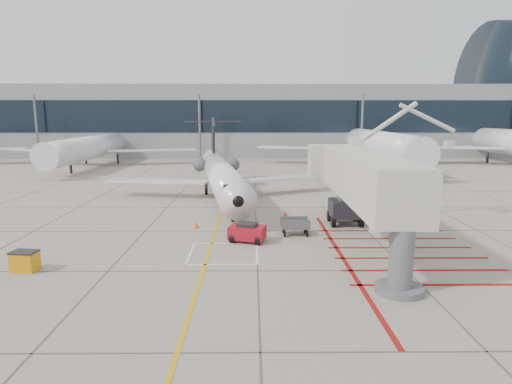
{
  "coord_description": "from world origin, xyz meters",
  "views": [
    {
      "loc": [
        -0.26,
        -25.75,
        8.21
      ],
      "look_at": [
        0.0,
        6.0,
        2.5
      ],
      "focal_mm": 30.0,
      "sensor_mm": 36.0,
      "label": 1
    }
  ],
  "objects_px": {
    "pushback_tug": "(247,232)",
    "spill_bin": "(25,261)",
    "jet_bridge": "(367,187)",
    "regional_jet": "(224,163)"
  },
  "relations": [
    {
      "from": "jet_bridge",
      "to": "spill_bin",
      "type": "xyz_separation_m",
      "value": [
        -19.13,
        -3.74,
        -3.34
      ]
    },
    {
      "from": "pushback_tug",
      "to": "spill_bin",
      "type": "relative_size",
      "value": 1.79
    },
    {
      "from": "regional_jet",
      "to": "spill_bin",
      "type": "xyz_separation_m",
      "value": [
        -9.5,
        -17.55,
        -3.31
      ]
    },
    {
      "from": "spill_bin",
      "to": "jet_bridge",
      "type": "bearing_deg",
      "value": 18.36
    },
    {
      "from": "regional_jet",
      "to": "spill_bin",
      "type": "bearing_deg",
      "value": -127.5
    },
    {
      "from": "pushback_tug",
      "to": "spill_bin",
      "type": "height_order",
      "value": "pushback_tug"
    },
    {
      "from": "jet_bridge",
      "to": "spill_bin",
      "type": "height_order",
      "value": "jet_bridge"
    },
    {
      "from": "regional_jet",
      "to": "pushback_tug",
      "type": "height_order",
      "value": "regional_jet"
    },
    {
      "from": "regional_jet",
      "to": "pushback_tug",
      "type": "relative_size",
      "value": 12.82
    },
    {
      "from": "jet_bridge",
      "to": "pushback_tug",
      "type": "distance_m",
      "value": 8.17
    }
  ]
}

